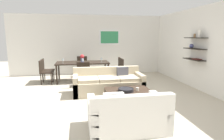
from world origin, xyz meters
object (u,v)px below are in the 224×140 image
candle_jar (137,89)px  dining_chair_right_far (117,66)px  wine_glass_right_near (102,59)px  wine_glass_foot (83,60)px  loveseat_white (127,115)px  coffee_table (130,99)px  dining_chair_right_near (119,68)px  wine_glass_head (82,58)px  dining_chair_foot (83,72)px  dining_table (83,64)px  dining_chair_left_near (44,70)px  dining_chair_head (82,65)px  centerpiece_vase (82,58)px  wine_glass_left_near (63,60)px  sofa_beige (108,84)px  dining_chair_left_far (46,68)px  decorative_bowl (126,90)px

candle_jar → dining_chair_right_far: 3.20m
wine_glass_right_near → wine_glass_foot: bearing=-157.2°
candle_jar → wine_glass_right_near: (-0.58, 2.85, 0.45)m
loveseat_white → coffee_table: size_ratio=1.28×
dining_chair_right_near → wine_glass_right_near: wine_glass_right_near is taller
loveseat_white → wine_glass_head: bearing=98.9°
dining_chair_foot → wine_glass_foot: size_ratio=4.62×
coffee_table → wine_glass_foot: 2.91m
dining_chair_foot → candle_jar: bearing=-57.7°
dining_table → dining_chair_foot: dining_chair_foot is taller
dining_chair_left_near → coffee_table: bearing=-48.2°
dining_chair_right_near → dining_chair_right_far: bearing=90.0°
dining_chair_right_far → wine_glass_foot: size_ratio=4.62×
dining_chair_head → wine_glass_foot: bearing=-90.0°
candle_jar → wine_glass_foot: (-1.31, 2.54, 0.47)m
dining_chair_right_far → wine_glass_head: bearing=171.6°
dining_chair_right_far → centerpiece_vase: 1.51m
dining_table → centerpiece_vase: centerpiece_vase is taller
candle_jar → wine_glass_left_near: wine_glass_left_near is taller
wine_glass_foot → loveseat_white: bearing=-79.1°
dining_chair_foot → dining_chair_left_near: bearing=154.6°
dining_chair_right_near → loveseat_white: bearing=-99.9°
wine_glass_left_near → dining_chair_foot: bearing=-46.5°
wine_glass_head → centerpiece_vase: 0.41m
loveseat_white → wine_glass_left_near: bearing=109.6°
sofa_beige → wine_glass_foot: (-0.74, 1.38, 0.59)m
centerpiece_vase → sofa_beige: bearing=-67.7°
wine_glass_head → centerpiece_vase: size_ratio=0.55×
centerpiece_vase → candle_jar: bearing=-66.2°
coffee_table → dining_chair_head: bearing=105.5°
dining_chair_foot → sofa_beige: bearing=-50.9°
sofa_beige → dining_chair_head: 2.82m
dining_chair_right_far → dining_chair_left_far: bearing=180.0°
wine_glass_head → sofa_beige: bearing=-71.7°
centerpiece_vase → dining_chair_left_near: bearing=-170.3°
dining_chair_left_near → wine_glass_right_near: bearing=2.6°
dining_chair_right_near → dining_chair_left_far: (-2.85, 0.44, 0.00)m
candle_jar → dining_chair_head: 4.09m
sofa_beige → dining_chair_left_far: bearing=136.8°
decorative_bowl → dining_chair_left_far: dining_chair_left_far is taller
candle_jar → dining_chair_head: dining_chair_head is taller
dining_chair_head → dining_chair_left_near: size_ratio=1.00×
loveseat_white → wine_glass_left_near: wine_glass_left_near is taller
dining_chair_foot → dining_chair_right_near: bearing=25.4°
dining_table → dining_chair_left_far: bearing=171.2°
dining_chair_left_far → wine_glass_right_near: (2.16, -0.34, 0.37)m
wine_glass_head → dining_chair_left_near: bearing=-155.4°
dining_chair_left_far → dining_chair_right_far: bearing=0.0°
dining_chair_head → dining_chair_foot: 1.80m
dining_table → sofa_beige: bearing=-67.7°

